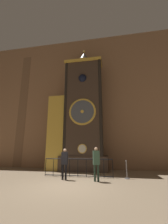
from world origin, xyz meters
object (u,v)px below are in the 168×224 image
(visitor_far, at_px, (96,161))
(stanchion_post, at_px, (127,173))
(visitor_near, at_px, (65,161))
(clock_tower, at_px, (79,115))

(visitor_far, height_order, stanchion_post, visitor_far)
(visitor_near, bearing_deg, stanchion_post, 15.49)
(clock_tower, relative_size, stanchion_post, 10.49)
(visitor_near, bearing_deg, clock_tower, 90.12)
(visitor_far, xyz_separation_m, stanchion_post, (1.64, 1.04, -0.72))
(visitor_far, relative_size, stanchion_post, 1.73)
(clock_tower, bearing_deg, visitor_far, -63.78)
(visitor_near, height_order, visitor_far, visitor_far)
(visitor_near, bearing_deg, visitor_far, -3.48)
(clock_tower, distance_m, stanchion_post, 5.91)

